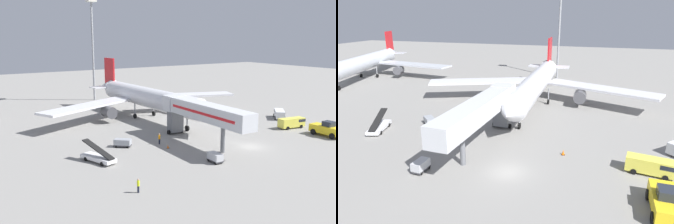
% 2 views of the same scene
% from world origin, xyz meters
% --- Properties ---
extents(ground_plane, '(300.00, 300.00, 0.00)m').
position_xyz_m(ground_plane, '(0.00, 0.00, 0.00)').
color(ground_plane, gray).
extents(airplane_at_gate, '(48.82, 45.21, 12.44)m').
position_xyz_m(airplane_at_gate, '(-3.04, 29.41, 4.60)').
color(airplane_at_gate, silver).
rests_on(airplane_at_gate, ground).
extents(jet_bridge, '(4.07, 21.98, 7.18)m').
position_xyz_m(jet_bridge, '(-5.85, 6.38, 5.42)').
color(jet_bridge, silver).
rests_on(jet_bridge, ground).
extents(pushback_tug, '(2.76, 6.00, 2.80)m').
position_xyz_m(pushback_tug, '(16.46, -2.86, 1.30)').
color(pushback_tug, yellow).
rests_on(pushback_tug, ground).
extents(belt_loader_truck, '(3.65, 6.18, 2.93)m').
position_xyz_m(belt_loader_truck, '(-24.25, 6.64, 0.75)').
color(belt_loader_truck, white).
rests_on(belt_loader_truck, ground).
extents(service_van_rear_left, '(5.69, 2.72, 2.01)m').
position_xyz_m(service_van_rear_left, '(16.26, 4.76, 1.16)').
color(service_van_rear_left, '#E5DB4C').
rests_on(service_van_rear_left, ground).
extents(baggage_cart_mid_center, '(1.40, 2.34, 1.39)m').
position_xyz_m(baggage_cart_mid_center, '(-10.25, -2.93, 0.77)').
color(baggage_cart_mid_center, '#38383D').
rests_on(baggage_cart_mid_center, ground).
extents(baggage_cart_mid_right, '(2.96, 2.90, 1.32)m').
position_xyz_m(baggage_cart_mid_right, '(-17.84, 11.53, 0.74)').
color(baggage_cart_mid_right, '#38383D').
rests_on(baggage_cart_mid_right, ground).
extents(ground_crew_worker_midground, '(0.41, 0.41, 1.87)m').
position_xyz_m(ground_crew_worker_midground, '(-11.92, 9.55, 0.99)').
color(ground_crew_worker_midground, '#1E2333').
rests_on(ground_crew_worker_midground, ground).
extents(safety_cone_bravo, '(0.49, 0.49, 0.74)m').
position_xyz_m(safety_cone_bravo, '(5.62, 6.79, 0.36)').
color(safety_cone_bravo, black).
rests_on(safety_cone_bravo, ground).
extents(safety_cone_charlie, '(0.40, 0.40, 0.62)m').
position_xyz_m(safety_cone_charlie, '(-12.07, 6.69, 0.31)').
color(safety_cone_charlie, black).
rests_on(safety_cone_charlie, ground).
extents(airplane_background, '(48.84, 45.57, 12.49)m').
position_xyz_m(airplane_background, '(-56.42, 40.86, 4.62)').
color(airplane_background, silver).
rests_on(airplane_background, ground).
extents(apron_light_mast, '(2.40, 2.40, 28.04)m').
position_xyz_m(apron_light_mast, '(-3.03, 58.30, 19.19)').
color(apron_light_mast, '#93969B').
rests_on(apron_light_mast, ground).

